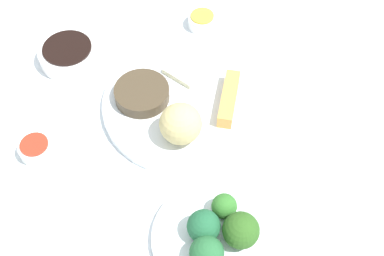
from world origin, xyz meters
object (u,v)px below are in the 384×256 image
(sauce_ramekin_hot_mustard, at_px, (202,21))
(broccoli_plate, at_px, (216,238))
(soy_sauce_bowl, at_px, (69,55))
(sauce_ramekin_sweet_and_sour, at_px, (36,149))
(main_plate, at_px, (185,103))

(sauce_ramekin_hot_mustard, bearing_deg, broccoli_plate, -120.51)
(broccoli_plate, xyz_separation_m, soy_sauce_bowl, (-0.03, 0.46, 0.01))
(broccoli_plate, bearing_deg, sauce_ramekin_sweet_and_sour, 119.93)
(soy_sauce_bowl, xyz_separation_m, sauce_ramekin_hot_mustard, (0.27, -0.06, -0.00))
(broccoli_plate, bearing_deg, sauce_ramekin_hot_mustard, 59.49)
(main_plate, height_order, soy_sauce_bowl, soy_sauce_bowl)
(broccoli_plate, relative_size, sauce_ramekin_hot_mustard, 3.41)
(main_plate, distance_m, sauce_ramekin_sweet_and_sour, 0.27)
(broccoli_plate, height_order, sauce_ramekin_hot_mustard, sauce_ramekin_hot_mustard)
(main_plate, distance_m, soy_sauce_bowl, 0.25)
(main_plate, distance_m, sauce_ramekin_hot_mustard, 0.21)
(broccoli_plate, height_order, soy_sauce_bowl, soy_sauce_bowl)
(main_plate, bearing_deg, sauce_ramekin_sweet_and_sour, 169.81)
(broccoli_plate, height_order, sauce_ramekin_sweet_and_sour, sauce_ramekin_sweet_and_sour)
(broccoli_plate, bearing_deg, main_plate, 68.16)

